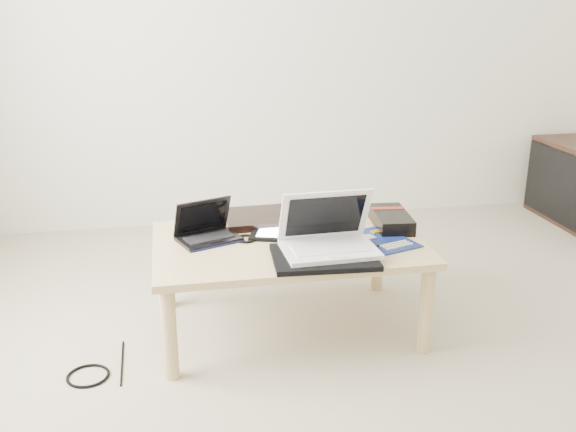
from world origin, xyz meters
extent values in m
plane|color=#B9AF96|center=(0.00, 0.00, 0.00)|extent=(4.00, 4.00, 0.00)
cube|color=silver|center=(0.00, 2.05, 1.30)|extent=(4.00, 0.10, 2.60)
cube|color=tan|center=(-0.32, 0.54, 0.39)|extent=(1.10, 0.70, 0.03)
cylinder|color=tan|center=(-0.82, 0.24, 0.18)|extent=(0.06, 0.06, 0.37)
cylinder|color=tan|center=(0.18, 0.24, 0.18)|extent=(0.06, 0.06, 0.37)
cylinder|color=tan|center=(-0.82, 0.84, 0.18)|extent=(0.06, 0.06, 0.37)
cylinder|color=tan|center=(0.18, 0.84, 0.18)|extent=(0.06, 0.06, 0.37)
cube|color=black|center=(1.58, 1.45, 0.25)|extent=(0.02, 0.86, 0.44)
cube|color=black|center=(-0.39, 0.81, 0.42)|extent=(0.34, 0.29, 0.03)
cube|color=black|center=(-0.64, 0.61, 0.41)|extent=(0.29, 0.24, 0.01)
cube|color=black|center=(-0.64, 0.61, 0.42)|extent=(0.22, 0.16, 0.00)
cube|color=black|center=(-0.62, 0.55, 0.42)|extent=(0.06, 0.04, 0.00)
cube|color=black|center=(-0.66, 0.66, 0.49)|extent=(0.25, 0.15, 0.16)
cube|color=black|center=(-0.66, 0.65, 0.49)|extent=(0.21, 0.12, 0.12)
cube|color=#0B1241|center=(-0.61, 0.53, 0.40)|extent=(0.23, 0.10, 0.01)
cube|color=black|center=(-0.32, 0.63, 0.41)|extent=(0.33, 0.29, 0.01)
cube|color=white|center=(-0.32, 0.63, 0.41)|extent=(0.26, 0.23, 0.00)
cube|color=silver|center=(-0.22, 0.53, 0.41)|extent=(0.13, 0.24, 0.02)
cube|color=gray|center=(-0.22, 0.53, 0.42)|extent=(0.11, 0.20, 0.00)
cube|color=black|center=(-0.22, 0.32, 0.41)|extent=(0.41, 0.31, 0.02)
cube|color=white|center=(-0.19, 0.35, 0.43)|extent=(0.37, 0.26, 0.02)
cube|color=white|center=(-0.19, 0.34, 0.44)|extent=(0.30, 0.15, 0.00)
cube|color=white|center=(-0.19, 0.25, 0.44)|extent=(0.08, 0.04, 0.00)
cube|color=white|center=(-0.19, 0.42, 0.55)|extent=(0.36, 0.13, 0.22)
cube|color=black|center=(-0.19, 0.41, 0.54)|extent=(0.31, 0.10, 0.18)
cube|color=#0D1E53|center=(0.05, 0.47, 0.40)|extent=(0.31, 0.34, 0.01)
cube|color=silver|center=(0.01, 0.50, 0.41)|extent=(0.06, 0.06, 0.01)
cube|color=#C78D17|center=(0.09, 0.57, 0.41)|extent=(0.09, 0.04, 0.01)
cube|color=#C78D17|center=(0.09, 0.56, 0.41)|extent=(0.09, 0.04, 0.01)
cube|color=silver|center=(0.09, 0.41, 0.41)|extent=(0.13, 0.05, 0.01)
cube|color=silver|center=(0.10, 0.39, 0.41)|extent=(0.13, 0.05, 0.01)
cube|color=silver|center=(0.10, 0.38, 0.41)|extent=(0.13, 0.05, 0.01)
cube|color=black|center=(0.01, 0.41, 0.41)|extent=(0.03, 0.03, 0.01)
cube|color=black|center=(0.16, 0.64, 0.43)|extent=(0.17, 0.30, 0.06)
cube|color=maroon|center=(0.17, 0.70, 0.46)|extent=(0.15, 0.05, 0.00)
torus|color=black|center=(-0.49, 0.59, 0.41)|extent=(0.11, 0.11, 0.01)
torus|color=black|center=(-1.13, 0.30, 0.01)|extent=(0.21, 0.21, 0.01)
cylinder|color=black|center=(-1.01, 0.38, 0.00)|extent=(0.02, 0.33, 0.01)
camera|label=1|loc=(-0.79, -1.89, 1.35)|focal=40.00mm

